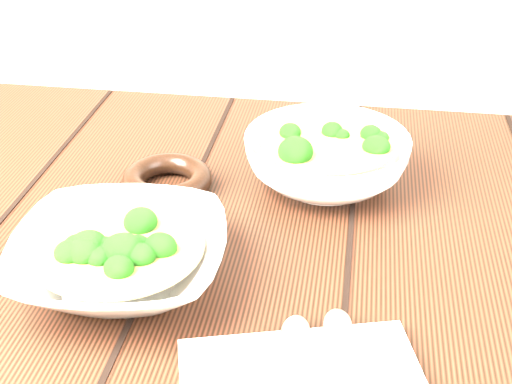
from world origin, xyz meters
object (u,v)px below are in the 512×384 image
Objects in this scene: soup_bowl_front at (120,256)px; soup_bowl_back at (326,158)px; table at (190,324)px; trivet at (167,180)px.

soup_bowl_front is 0.30m from soup_bowl_back.
soup_bowl_back is at bearing 47.28° from table.
trivet is (-0.05, 0.11, 0.13)m from table.
soup_bowl_front is at bearing -89.74° from trivet.
trivet reaches higher than table.
soup_bowl_front is (-0.05, -0.08, 0.15)m from table.
table is 0.18m from trivet.
soup_bowl_front is 0.18m from trivet.
soup_bowl_back reaches higher than soup_bowl_front.
soup_bowl_back is at bearing 50.47° from soup_bowl_front.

